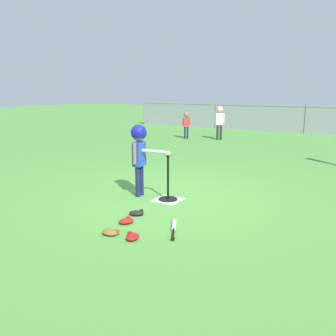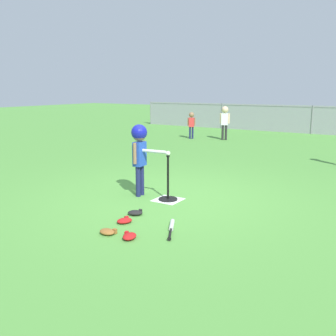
% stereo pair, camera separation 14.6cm
% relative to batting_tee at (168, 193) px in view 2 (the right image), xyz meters
% --- Properties ---
extents(ground_plane, '(60.00, 60.00, 0.00)m').
position_rel_batting_tee_xyz_m(ground_plane, '(-0.01, 0.10, -0.13)').
color(ground_plane, '#51933D').
extents(home_plate, '(0.44, 0.44, 0.01)m').
position_rel_batting_tee_xyz_m(home_plate, '(0.00, -0.00, -0.12)').
color(home_plate, white).
rests_on(home_plate, ground_plane).
extents(batting_tee, '(0.32, 0.32, 0.76)m').
position_rel_batting_tee_xyz_m(batting_tee, '(0.00, 0.00, 0.00)').
color(batting_tee, black).
rests_on(batting_tee, ground_plane).
extents(baseball_on_tee, '(0.07, 0.07, 0.07)m').
position_rel_batting_tee_xyz_m(baseball_on_tee, '(0.00, 0.00, 0.67)').
color(baseball_on_tee, white).
rests_on(baseball_on_tee, batting_tee).
extents(batter_child, '(0.65, 0.36, 1.25)m').
position_rel_batting_tee_xyz_m(batter_child, '(-0.55, -0.04, 0.76)').
color(batter_child, '#191E4C').
rests_on(batter_child, ground_plane).
extents(fielder_near_right, '(0.27, 0.19, 0.98)m').
position_rel_batting_tee_xyz_m(fielder_near_right, '(-3.45, 7.08, 0.50)').
color(fielder_near_right, '#191E4C').
rests_on(fielder_near_right, ground_plane).
extents(fielder_deep_center, '(0.35, 0.24, 1.21)m').
position_rel_batting_tee_xyz_m(fielder_deep_center, '(-2.27, 7.41, 0.65)').
color(fielder_deep_center, '#262626').
rests_on(fielder_deep_center, ground_plane).
extents(spare_bat_silver, '(0.35, 0.60, 0.06)m').
position_rel_batting_tee_xyz_m(spare_bat_silver, '(0.75, -1.10, -0.10)').
color(spare_bat_silver, silver).
rests_on(spare_bat_silver, ground_plane).
extents(glove_by_plate, '(0.21, 0.25, 0.07)m').
position_rel_batting_tee_xyz_m(glove_by_plate, '(0.49, -1.67, -0.09)').
color(glove_by_plate, '#B21919').
rests_on(glove_by_plate, ground_plane).
extents(glove_near_bats, '(0.27, 0.24, 0.07)m').
position_rel_batting_tee_xyz_m(glove_near_bats, '(0.00, -0.91, -0.09)').
color(glove_near_bats, black).
rests_on(glove_near_bats, ground_plane).
extents(glove_tossed_aside, '(0.23, 0.18, 0.07)m').
position_rel_batting_tee_xyz_m(glove_tossed_aside, '(0.15, -1.71, -0.09)').
color(glove_tossed_aside, brown).
rests_on(glove_tossed_aside, ground_plane).
extents(glove_outfield_drop, '(0.24, 0.27, 0.07)m').
position_rel_batting_tee_xyz_m(glove_outfield_drop, '(0.08, -1.26, -0.09)').
color(glove_outfield_drop, '#B21919').
rests_on(glove_outfield_drop, ground_plane).
extents(outfield_fence, '(16.06, 0.06, 1.15)m').
position_rel_batting_tee_xyz_m(outfield_fence, '(-0.01, 11.01, 0.49)').
color(outfield_fence, slate).
rests_on(outfield_fence, ground_plane).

